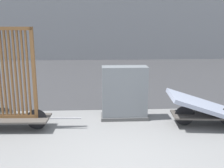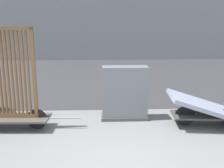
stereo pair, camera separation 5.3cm
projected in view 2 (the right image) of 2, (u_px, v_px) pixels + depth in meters
road_strip at (106, 74)px, 11.89m from camera, size 56.00×10.01×0.01m
bike_cart_with_bedframe at (12, 94)px, 5.58m from camera, size 2.25×0.66×2.19m
bike_cart_with_mattress at (208, 109)px, 5.84m from camera, size 2.37×1.16×0.74m
utility_cabinet at (125, 95)px, 6.25m from camera, size 1.13×0.47×1.28m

